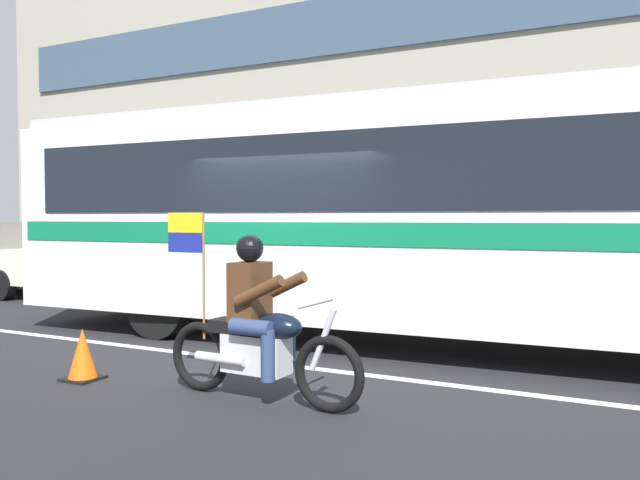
{
  "coord_description": "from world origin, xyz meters",
  "views": [
    {
      "loc": [
        3.87,
        -6.83,
        1.72
      ],
      "look_at": [
        0.72,
        -0.47,
        1.47
      ],
      "focal_mm": 34.68,
      "sensor_mm": 36.0,
      "label": 1
    }
  ],
  "objects_px": {
    "fire_hydrant": "(309,278)",
    "traffic_cone": "(83,356)",
    "motorcycle_with_rider": "(258,330)",
    "transit_bus": "(456,205)"
  },
  "relations": [
    {
      "from": "motorcycle_with_rider",
      "to": "traffic_cone",
      "type": "xyz_separation_m",
      "value": [
        -2.07,
        -0.19,
        -0.41
      ]
    },
    {
      "from": "motorcycle_with_rider",
      "to": "traffic_cone",
      "type": "height_order",
      "value": "motorcycle_with_rider"
    },
    {
      "from": "fire_hydrant",
      "to": "traffic_cone",
      "type": "distance_m",
      "value": 6.32
    },
    {
      "from": "transit_bus",
      "to": "motorcycle_with_rider",
      "type": "distance_m",
      "value": 3.52
    },
    {
      "from": "fire_hydrant",
      "to": "traffic_cone",
      "type": "relative_size",
      "value": 1.36
    },
    {
      "from": "motorcycle_with_rider",
      "to": "fire_hydrant",
      "type": "bearing_deg",
      "value": 113.29
    },
    {
      "from": "transit_bus",
      "to": "traffic_cone",
      "type": "relative_size",
      "value": 23.46
    },
    {
      "from": "motorcycle_with_rider",
      "to": "fire_hydrant",
      "type": "distance_m",
      "value": 6.64
    },
    {
      "from": "transit_bus",
      "to": "fire_hydrant",
      "type": "bearing_deg",
      "value": 141.24
    },
    {
      "from": "transit_bus",
      "to": "traffic_cone",
      "type": "bearing_deg",
      "value": -133.66
    }
  ]
}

